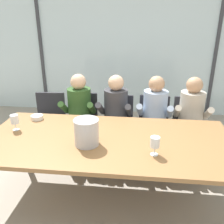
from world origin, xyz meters
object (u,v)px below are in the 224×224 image
(person_beige_jumper, at_px, (191,117))
(person_olive_shirt, at_px, (79,112))
(person_charcoal_jacket, at_px, (115,114))
(wine_glass_near_bucket, at_px, (15,120))
(person_pale_blue_shirt, at_px, (154,115))
(dining_table, at_px, (108,144))
(chair_right_of_center, at_px, (153,123))
(chair_near_window_right, at_px, (188,124))
(tasting_bowl, at_px, (37,117))
(chair_near_curtain, at_px, (50,119))
(ice_bucket_primary, at_px, (87,132))
(chair_left_of_center, at_px, (83,119))
(chair_center, at_px, (117,121))
(wine_glass_by_left_taster, at_px, (155,143))

(person_beige_jumper, bearing_deg, person_olive_shirt, -174.83)
(person_charcoal_jacket, distance_m, wine_glass_near_bucket, 1.28)
(person_olive_shirt, bearing_deg, person_pale_blue_shirt, -2.30)
(dining_table, height_order, person_charcoal_jacket, person_charcoal_jacket)
(dining_table, bearing_deg, chair_right_of_center, 62.95)
(chair_near_window_right, distance_m, tasting_bowl, 2.02)
(chair_near_curtain, xyz_separation_m, person_charcoal_jacket, (0.98, -0.13, 0.17))
(person_pale_blue_shirt, relative_size, tasting_bowl, 8.47)
(chair_near_window_right, distance_m, ice_bucket_primary, 1.68)
(dining_table, relative_size, person_pale_blue_shirt, 2.09)
(chair_near_curtain, bearing_deg, chair_left_of_center, 0.83)
(chair_center, bearing_deg, wine_glass_by_left_taster, -68.24)
(chair_left_of_center, xyz_separation_m, person_beige_jumper, (1.50, -0.17, 0.17))
(dining_table, bearing_deg, chair_left_of_center, 116.57)
(person_olive_shirt, bearing_deg, chair_center, 12.29)
(person_olive_shirt, bearing_deg, chair_near_window_right, 3.13)
(chair_right_of_center, height_order, person_pale_blue_shirt, person_pale_blue_shirt)
(chair_center, bearing_deg, person_charcoal_jacket, -97.14)
(chair_left_of_center, bearing_deg, ice_bucket_primary, -77.39)
(chair_near_curtain, xyz_separation_m, chair_center, (1.00, 0.01, 0.00))
(chair_left_of_center, bearing_deg, wine_glass_near_bucket, -121.67)
(dining_table, xyz_separation_m, chair_center, (0.01, 0.99, -0.19))
(wine_glass_near_bucket, bearing_deg, chair_left_of_center, 61.30)
(person_beige_jumper, xyz_separation_m, wine_glass_by_left_taster, (-0.54, -1.11, 0.19))
(person_beige_jumper, bearing_deg, chair_center, 177.24)
(chair_right_of_center, bearing_deg, chair_center, -173.69)
(person_olive_shirt, distance_m, person_pale_blue_shirt, 1.03)
(chair_near_curtain, relative_size, wine_glass_by_left_taster, 5.09)
(chair_left_of_center, bearing_deg, person_charcoal_jacket, -21.53)
(chair_center, xyz_separation_m, person_beige_jumper, (0.98, -0.14, 0.17))
(chair_left_of_center, height_order, person_charcoal_jacket, person_charcoal_jacket)
(chair_right_of_center, distance_m, wine_glass_by_left_taster, 1.31)
(ice_bucket_primary, bearing_deg, chair_near_window_right, 43.61)
(person_charcoal_jacket, relative_size, wine_glass_by_left_taster, 6.92)
(dining_table, distance_m, person_charcoal_jacket, 0.85)
(ice_bucket_primary, bearing_deg, person_pale_blue_shirt, 54.67)
(person_pale_blue_shirt, xyz_separation_m, wine_glass_near_bucket, (-1.53, -0.76, 0.19))
(chair_center, bearing_deg, dining_table, -88.02)
(person_pale_blue_shirt, bearing_deg, chair_right_of_center, 94.52)
(dining_table, bearing_deg, person_olive_shirt, 121.22)
(tasting_bowl, bearing_deg, wine_glass_near_bucket, -109.91)
(chair_near_curtain, bearing_deg, ice_bucket_primary, -57.71)
(dining_table, xyz_separation_m, chair_near_curtain, (-0.99, 0.98, -0.19))
(chair_center, height_order, person_olive_shirt, person_olive_shirt)
(tasting_bowl, bearing_deg, chair_near_curtain, 98.02)
(tasting_bowl, bearing_deg, chair_left_of_center, 57.44)
(person_beige_jumper, bearing_deg, chair_left_of_center, 178.84)
(person_olive_shirt, xyz_separation_m, person_beige_jumper, (1.50, 0.00, 0.00))
(ice_bucket_primary, xyz_separation_m, tasting_bowl, (-0.72, 0.53, -0.11))
(wine_glass_by_left_taster, xyz_separation_m, wine_glass_near_bucket, (-1.46, 0.34, 0.00))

